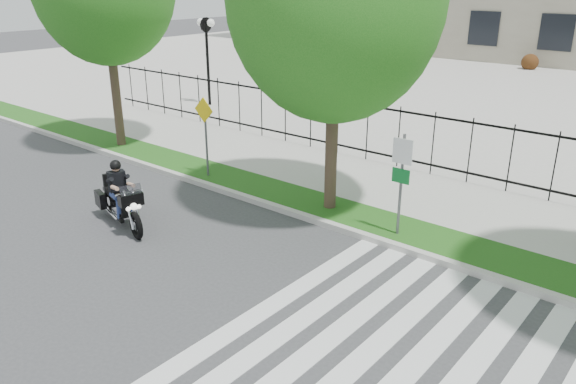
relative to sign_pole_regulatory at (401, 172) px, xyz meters
The scene contains 11 objects.
ground 5.54m from the sign_pole_regulatory, 119.57° to the right, with size 120.00×120.00×0.00m, color #39393C.
curb 3.12m from the sign_pole_regulatory, 169.56° to the right, with size 60.00×0.20×0.15m, color #B7B5AD.
grass_verge 3.11m from the sign_pole_regulatory, behind, with size 60.00×1.50×0.15m, color #184D13.
sidewalk 4.21m from the sign_pole_regulatory, 132.14° to the left, with size 60.00×3.50×0.15m, color #ACA9A1.
plaza 20.65m from the sign_pole_regulatory, 97.25° to the left, with size 80.00×34.00×0.10m, color #ACA9A1.
crosswalk_stripes 5.38m from the sign_pole_regulatory, 64.06° to the right, with size 5.70×8.00×0.01m, color silver, non-canonical shape.
iron_fence 5.33m from the sign_pole_regulatory, 119.34° to the left, with size 30.00×0.06×2.00m, color black, non-canonical shape.
lamp_post_left 16.44m from the sign_pole_regulatory, 153.05° to the left, with size 1.06×0.70×4.25m.
sign_pole_regulatory is the anchor object (origin of this frame).
sign_pole_warning 6.73m from the sign_pole_regulatory, behind, with size 0.78×0.09×2.49m.
motorcycle_rider 7.05m from the sign_pole_regulatory, 147.57° to the right, with size 2.61×1.20×2.07m.
Camera 1 is at (8.45, -6.67, 6.01)m, focal length 35.00 mm.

